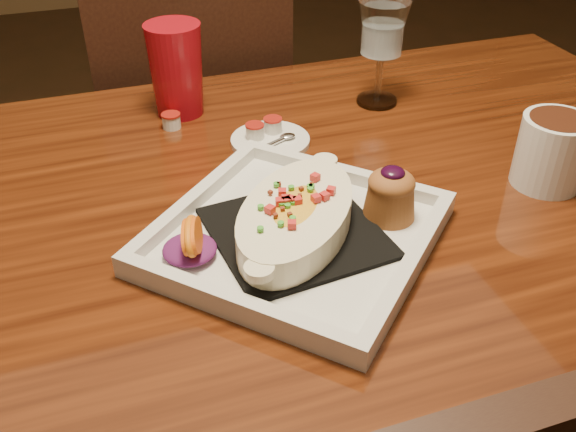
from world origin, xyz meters
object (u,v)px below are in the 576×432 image
object	(u,v)px
goblet	(382,34)
coffee_mug	(554,148)
chair_far	(193,145)
table	(275,257)
plate	(302,223)
red_tumbler	(176,70)
saucer	(269,138)

from	to	relation	value
goblet	coffee_mug	bearing A→B (deg)	-69.85
chair_far	goblet	world-z (taller)	chair_far
chair_far	table	bearing A→B (deg)	90.00
table	goblet	world-z (taller)	goblet
plate	coffee_mug	size ratio (longest dim) A/B	3.38
chair_far	red_tumbler	size ratio (longest dim) A/B	6.05
coffee_mug	red_tumbler	size ratio (longest dim) A/B	0.86
saucer	red_tumbler	distance (m)	0.20
chair_far	red_tumbler	distance (m)	0.45
table	coffee_mug	bearing A→B (deg)	-11.17
chair_far	saucer	bearing A→B (deg)	95.25
red_tumbler	saucer	bearing A→B (deg)	-54.24
plate	red_tumbler	distance (m)	0.42
plate	coffee_mug	xyz separation A→B (m)	(0.38, 0.02, 0.03)
saucer	red_tumbler	xyz separation A→B (m)	(-0.11, 0.15, 0.07)
table	plate	world-z (taller)	plate
chair_far	saucer	distance (m)	0.53
goblet	saucer	bearing A→B (deg)	-160.50
goblet	red_tumbler	size ratio (longest dim) A/B	1.16
plate	saucer	distance (m)	0.26
plate	goblet	bearing A→B (deg)	8.36
saucer	red_tumbler	bearing A→B (deg)	125.76
chair_far	red_tumbler	world-z (taller)	chair_far
plate	red_tumbler	bearing A→B (deg)	56.64
table	goblet	distance (m)	0.42
table	coffee_mug	distance (m)	0.42
red_tumbler	plate	bearing A→B (deg)	-79.67
table	coffee_mug	size ratio (longest dim) A/B	11.38
goblet	table	bearing A→B (deg)	-138.09
table	plate	distance (m)	0.16
chair_far	saucer	size ratio (longest dim) A/B	7.45
chair_far	plate	size ratio (longest dim) A/B	2.09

